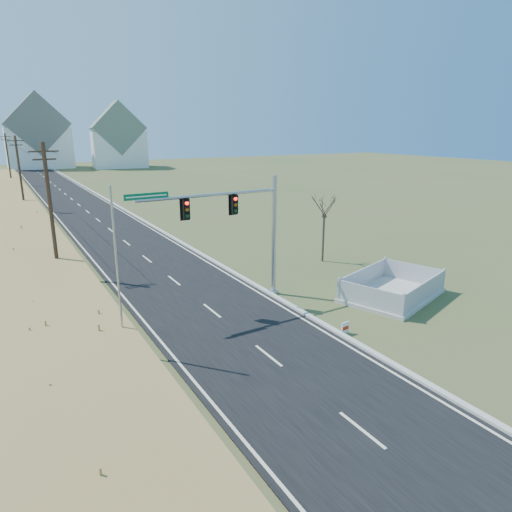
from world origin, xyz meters
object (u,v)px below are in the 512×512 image
at_px(traffic_signal_mast, 247,226).
at_px(flagpole, 119,291).
at_px(fence_enclosure, 392,293).
at_px(bare_tree, 325,205).
at_px(open_sign, 345,328).

height_order(traffic_signal_mast, flagpole, flagpole).
distance_m(traffic_signal_mast, fence_enclosure, 9.66).
bearing_deg(fence_enclosure, traffic_signal_mast, 133.63).
xyz_separation_m(fence_enclosure, bare_tree, (1.16, 8.22, 4.07)).
height_order(traffic_signal_mast, bare_tree, traffic_signal_mast).
relative_size(open_sign, flagpole, 0.08).
bearing_deg(traffic_signal_mast, fence_enclosure, -29.54).
relative_size(traffic_signal_mast, fence_enclosure, 1.26).
xyz_separation_m(fence_enclosure, flagpole, (-15.85, 0.88, 2.74)).
bearing_deg(flagpole, bare_tree, 23.34).
height_order(traffic_signal_mast, open_sign, traffic_signal_mast).
distance_m(fence_enclosure, flagpole, 16.11).
bearing_deg(traffic_signal_mast, open_sign, -76.22).
distance_m(traffic_signal_mast, open_sign, 7.99).
distance_m(traffic_signal_mast, flagpole, 8.82).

